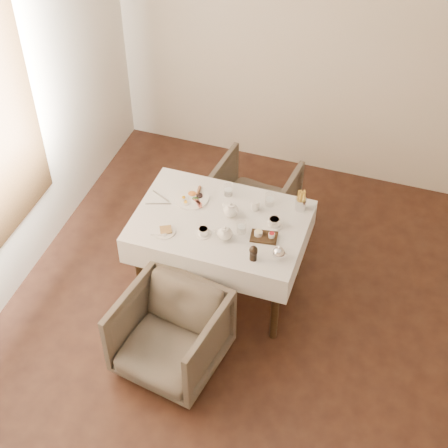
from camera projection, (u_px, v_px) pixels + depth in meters
name	position (u px, v px, depth m)	size (l,w,h in m)	color
table	(220.00, 231.00, 5.17)	(1.28, 0.88, 0.75)	black
armchair_near	(170.00, 334.00, 4.86)	(0.69, 0.71, 0.65)	brown
armchair_far	(253.00, 199.00, 5.93)	(0.67, 0.68, 0.62)	brown
breakfast_plate	(192.00, 197.00, 5.26)	(0.27, 0.27, 0.03)	white
side_plate	(163.00, 231.00, 5.00)	(0.17, 0.17, 0.02)	white
teapot_centre	(231.00, 209.00, 5.08)	(0.16, 0.12, 0.13)	white
teapot_front	(225.00, 233.00, 4.91)	(0.15, 0.12, 0.12)	white
creamer	(255.00, 205.00, 5.15)	(0.06, 0.06, 0.07)	white
teacup_near	(203.00, 232.00, 4.96)	(0.12, 0.12, 0.06)	white
teacup_far	(274.00, 222.00, 5.03)	(0.13, 0.13, 0.07)	white
glass_left	(228.00, 190.00, 5.27)	(0.07, 0.07, 0.09)	silver
glass_mid	(242.00, 227.00, 4.97)	(0.07, 0.07, 0.10)	silver
glass_right	(270.00, 199.00, 5.18)	(0.07, 0.07, 0.10)	silver
condiment_board	(264.00, 236.00, 4.95)	(0.21, 0.15, 0.05)	black
pepper_mill_left	(254.00, 254.00, 4.76)	(0.05, 0.05, 0.11)	black
pepper_mill_right	(253.00, 253.00, 4.76)	(0.06, 0.06, 0.12)	black
silver_pot	(279.00, 252.00, 4.77)	(0.11, 0.09, 0.12)	white
fries_cup	(301.00, 201.00, 5.13)	(0.08, 0.08, 0.18)	silver
cutlery_fork	(161.00, 196.00, 5.28)	(0.01, 0.19, 0.00)	silver
cutlery_knife	(158.00, 204.00, 5.22)	(0.02, 0.20, 0.00)	silver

